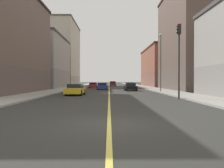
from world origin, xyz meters
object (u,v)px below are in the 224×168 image
at_px(car_yellow, 75,90).
at_px(car_maroon, 113,84).
at_px(car_black, 130,87).
at_px(car_silver, 129,86).
at_px(building_left_mid, 198,40).
at_px(car_blue, 102,86).
at_px(traffic_light_left_near, 179,51).
at_px(building_left_far, 165,67).
at_px(building_right_distant, 60,54).
at_px(building_right_midblock, 40,62).
at_px(street_lamp_left_near, 161,57).
at_px(car_red, 93,85).

distance_m(car_yellow, car_maroon, 41.85).
distance_m(car_black, car_silver, 8.52).
height_order(building_left_mid, car_blue, building_left_mid).
xyz_separation_m(car_yellow, car_silver, (7.97, 20.43, 0.03)).
bearing_deg(car_blue, traffic_light_left_near, -72.03).
xyz_separation_m(building_left_far, building_right_distant, (-30.92, 9.26, 4.46)).
bearing_deg(building_left_far, car_maroon, 172.48).
distance_m(building_right_midblock, car_blue, 18.19).
relative_size(building_left_far, street_lamp_left_near, 2.99).
bearing_deg(traffic_light_left_near, building_right_midblock, 123.00).
xyz_separation_m(building_right_distant, car_maroon, (16.52, -7.36, -9.08)).
bearing_deg(building_left_far, car_red, -145.28).
relative_size(traffic_light_left_near, car_black, 1.53).
distance_m(traffic_light_left_near, car_maroon, 48.55).
bearing_deg(car_black, building_right_distant, 117.14).
distance_m(building_right_distant, car_silver, 35.69).
bearing_deg(building_left_mid, building_left_far, 90.00).
bearing_deg(car_red, building_left_far, 34.72).
relative_size(building_left_mid, street_lamp_left_near, 2.37).
bearing_deg(car_blue, car_maroon, 84.63).
bearing_deg(car_black, car_silver, 86.43).
bearing_deg(building_right_distant, building_left_mid, -48.48).
bearing_deg(car_blue, building_right_midblock, 144.50).
bearing_deg(car_yellow, building_right_distant, 103.24).
relative_size(building_left_far, car_black, 5.53).
xyz_separation_m(car_red, car_maroon, (4.64, 15.10, 0.06)).
bearing_deg(street_lamp_left_near, car_black, 124.65).
xyz_separation_m(building_left_far, building_right_midblock, (-30.92, -12.65, 0.49)).
bearing_deg(car_maroon, car_yellow, -96.87).
bearing_deg(car_silver, building_right_distant, 124.38).
height_order(car_maroon, car_blue, car_maroon).
xyz_separation_m(building_left_far, street_lamp_left_near, (-8.11, -33.30, -0.24)).
relative_size(car_red, car_blue, 1.02).
relative_size(traffic_light_left_near, car_maroon, 1.59).
bearing_deg(traffic_light_left_near, car_red, 106.73).
distance_m(building_left_far, building_right_midblock, 33.41).
relative_size(building_left_mid, traffic_light_left_near, 2.87).
bearing_deg(traffic_light_left_near, street_lamp_left_near, 85.51).
bearing_deg(street_lamp_left_near, building_right_distant, 118.19).
bearing_deg(building_right_midblock, building_right_distant, 90.00).
height_order(building_right_midblock, traffic_light_left_near, building_right_midblock).
xyz_separation_m(traffic_light_left_near, car_red, (-9.92, 33.02, -3.73)).
bearing_deg(car_red, car_black, -64.01).
bearing_deg(building_left_far, building_right_distant, 163.32).
xyz_separation_m(car_black, car_blue, (-4.76, 4.94, -0.02)).
relative_size(building_left_mid, car_blue, 4.63).
relative_size(car_yellow, car_maroon, 1.05).
distance_m(building_left_mid, car_maroon, 32.13).
distance_m(building_right_distant, traffic_light_left_near, 59.86).
distance_m(traffic_light_left_near, car_red, 34.68).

